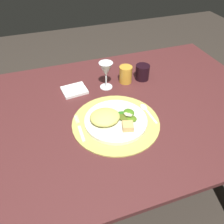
# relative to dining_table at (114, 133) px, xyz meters

# --- Properties ---
(ground_plane) EXTENTS (6.00, 6.00, 0.00)m
(ground_plane) POSITION_rel_dining_table_xyz_m (0.00, 0.00, -0.59)
(ground_plane) COLOR #322B24
(dining_table) EXTENTS (1.47, 0.95, 0.75)m
(dining_table) POSITION_rel_dining_table_xyz_m (0.00, 0.00, 0.00)
(dining_table) COLOR #4D2222
(dining_table) RESTS_ON ground
(placemat) EXTENTS (0.37, 0.37, 0.01)m
(placemat) POSITION_rel_dining_table_xyz_m (-0.03, -0.09, 0.17)
(placemat) COLOR tan
(placemat) RESTS_ON dining_table
(dinner_plate) EXTENTS (0.26, 0.26, 0.02)m
(dinner_plate) POSITION_rel_dining_table_xyz_m (-0.03, -0.09, 0.18)
(dinner_plate) COLOR silver
(dinner_plate) RESTS_ON placemat
(pasta_serving) EXTENTS (0.13, 0.12, 0.04)m
(pasta_serving) POSITION_rel_dining_table_xyz_m (-0.07, -0.09, 0.20)
(pasta_serving) COLOR #D4D164
(pasta_serving) RESTS_ON dinner_plate
(salad_greens) EXTENTS (0.10, 0.10, 0.03)m
(salad_greens) POSITION_rel_dining_table_xyz_m (0.02, -0.09, 0.19)
(salad_greens) COLOR #4B5918
(salad_greens) RESTS_ON dinner_plate
(bread_piece) EXTENTS (0.05, 0.05, 0.02)m
(bread_piece) POSITION_rel_dining_table_xyz_m (0.00, -0.16, 0.20)
(bread_piece) COLOR tan
(bread_piece) RESTS_ON dinner_plate
(fork) EXTENTS (0.01, 0.16, 0.00)m
(fork) POSITION_rel_dining_table_xyz_m (-0.18, -0.09, 0.17)
(fork) COLOR silver
(fork) RESTS_ON placemat
(spoon) EXTENTS (0.03, 0.14, 0.01)m
(spoon) POSITION_rel_dining_table_xyz_m (0.13, -0.07, 0.17)
(spoon) COLOR silver
(spoon) RESTS_ON placemat
(napkin) EXTENTS (0.13, 0.11, 0.01)m
(napkin) POSITION_rel_dining_table_xyz_m (-0.14, 0.19, 0.17)
(napkin) COLOR white
(napkin) RESTS_ON dining_table
(wine_glass) EXTENTS (0.07, 0.07, 0.14)m
(wine_glass) POSITION_rel_dining_table_xyz_m (0.02, 0.17, 0.26)
(wine_glass) COLOR silver
(wine_glass) RESTS_ON dining_table
(amber_tumbler) EXTENTS (0.07, 0.07, 0.09)m
(amber_tumbler) POSITION_rel_dining_table_xyz_m (0.13, 0.19, 0.21)
(amber_tumbler) COLOR gold
(amber_tumbler) RESTS_ON dining_table
(dark_tumbler) EXTENTS (0.07, 0.07, 0.08)m
(dark_tumbler) POSITION_rel_dining_table_xyz_m (0.22, 0.19, 0.20)
(dark_tumbler) COLOR black
(dark_tumbler) RESTS_ON dining_table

